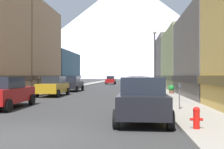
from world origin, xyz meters
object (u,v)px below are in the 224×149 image
(parking_meter_near, at_px, (179,92))
(pedestrian_0, at_px, (39,85))
(car_right_3, at_px, (136,82))
(car_right_1, at_px, (138,88))
(car_right_2, at_px, (137,84))
(fire_hydrant_near, at_px, (196,117))
(car_right_0, at_px, (142,99))
(car_driving_0, at_px, (111,80))
(car_left_1, at_px, (53,86))
(streetlamp_right, at_px, (155,52))
(car_left_0, at_px, (5,92))
(car_left_2, at_px, (72,84))
(pedestrian_1, at_px, (18,88))
(potted_plant_0, at_px, (171,89))

(parking_meter_near, height_order, pedestrian_0, pedestrian_0)
(car_right_3, bearing_deg, car_right_1, -90.00)
(car_right_2, distance_m, pedestrian_0, 10.47)
(fire_hydrant_near, xyz_separation_m, pedestrian_0, (-11.70, 17.35, 0.36))
(car_right_0, bearing_deg, car_driving_0, 96.79)
(car_left_1, bearing_deg, streetlamp_right, 5.97)
(car_left_0, distance_m, car_left_2, 15.84)
(parking_meter_near, bearing_deg, pedestrian_1, 147.63)
(potted_plant_0, height_order, pedestrian_1, pedestrian_1)
(car_right_0, height_order, car_right_3, same)
(car_right_1, height_order, car_right_2, same)
(car_right_1, distance_m, car_right_2, 9.02)
(car_right_1, bearing_deg, car_right_0, -90.00)
(car_right_3, bearing_deg, car_left_0, -108.87)
(car_right_0, xyz_separation_m, fire_hydrant_near, (1.65, -2.06, -0.37))
(pedestrian_0, bearing_deg, parking_meter_near, -46.14)
(car_right_3, height_order, potted_plant_0, car_right_3)
(car_driving_0, height_order, pedestrian_1, car_driving_0)
(car_left_1, bearing_deg, car_right_1, -22.62)
(car_left_0, relative_size, fire_hydrant_near, 6.33)
(car_left_0, xyz_separation_m, car_right_0, (7.60, -3.53, 0.00))
(car_left_0, distance_m, pedestrian_0, 12.01)
(potted_plant_0, bearing_deg, car_driving_0, 105.54)
(car_right_1, height_order, car_right_3, same)
(car_left_0, xyz_separation_m, car_driving_0, (2.20, 41.84, 0.00))
(car_left_2, relative_size, parking_meter_near, 3.31)
(parking_meter_near, bearing_deg, car_left_1, 134.95)
(car_right_3, relative_size, streetlamp_right, 0.76)
(car_left_1, height_order, car_left_2, same)
(car_left_1, distance_m, car_right_3, 15.39)
(car_left_0, distance_m, potted_plant_0, 15.36)
(streetlamp_right, bearing_deg, car_left_2, 146.52)
(pedestrian_0, bearing_deg, car_right_1, -31.20)
(fire_hydrant_near, distance_m, pedestrian_0, 20.93)
(car_right_2, xyz_separation_m, fire_hydrant_near, (1.65, -20.28, -0.37))
(car_left_0, bearing_deg, car_right_3, 71.13)
(car_right_2, relative_size, pedestrian_1, 2.90)
(car_right_2, xyz_separation_m, parking_meter_near, (1.95, -15.42, 0.11))
(pedestrian_0, bearing_deg, car_left_0, -78.22)
(car_left_2, relative_size, fire_hydrant_near, 6.25)
(car_right_0, bearing_deg, car_right_1, 90.00)
(car_right_2, distance_m, streetlamp_right, 5.99)
(car_right_3, bearing_deg, pedestrian_1, -123.21)
(car_right_0, bearing_deg, potted_plant_0, 77.51)
(car_left_0, xyz_separation_m, pedestrian_0, (-2.45, 11.76, -0.02))
(parking_meter_near, distance_m, streetlamp_right, 10.94)
(car_left_2, height_order, car_right_0, same)
(car_left_0, distance_m, fire_hydrant_near, 10.82)
(car_driving_0, bearing_deg, streetlamp_right, -77.76)
(car_driving_0, height_order, parking_meter_near, car_driving_0)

